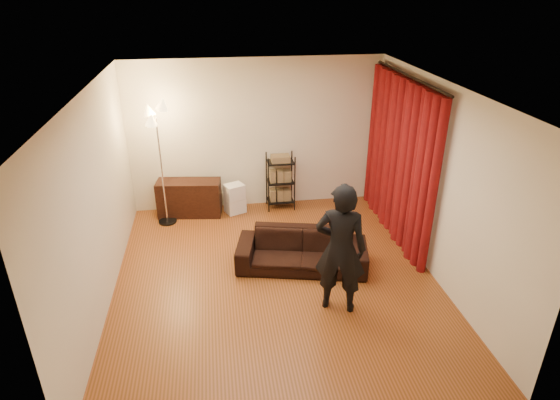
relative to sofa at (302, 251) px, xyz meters
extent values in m
plane|color=brown|center=(-0.42, -0.26, -0.28)|extent=(5.00, 5.00, 0.00)
plane|color=white|center=(-0.42, -0.26, 2.42)|extent=(5.00, 5.00, 0.00)
plane|color=beige|center=(-0.42, 2.24, 1.07)|extent=(5.00, 0.00, 5.00)
plane|color=beige|center=(-0.42, -2.76, 1.07)|extent=(5.00, 0.00, 5.00)
plane|color=beige|center=(-2.67, -0.26, 1.07)|extent=(0.00, 5.00, 5.00)
plane|color=beige|center=(1.83, -0.26, 1.07)|extent=(0.00, 5.00, 5.00)
cylinder|color=black|center=(1.73, 0.87, 2.30)|extent=(0.04, 2.65, 0.04)
imported|color=black|center=(0.00, 0.00, 0.00)|extent=(2.00, 1.14, 0.55)
imported|color=black|center=(0.28, -0.98, 0.60)|extent=(0.75, 0.62, 1.75)
cube|color=black|center=(-1.67, 1.97, 0.05)|extent=(1.16, 0.55, 0.65)
camera|label=1|loc=(-1.17, -5.75, 3.63)|focal=30.00mm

